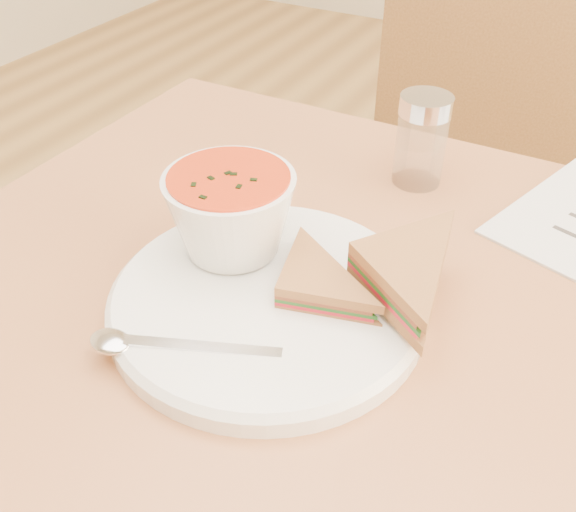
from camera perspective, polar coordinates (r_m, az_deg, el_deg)
The scene contains 7 objects.
chair_far at distance 1.11m, azimuth 15.75°, elevation -0.12°, with size 0.43×0.43×0.97m, color brown, non-canonical shape.
plate at distance 0.58m, azimuth -1.83°, elevation -4.07°, with size 0.28×0.28×0.02m, color white, non-canonical shape.
soup_bowl at distance 0.60m, azimuth -5.08°, elevation 3.47°, with size 0.12×0.12×0.08m, color white, non-canonical shape.
sandwich_half_a at distance 0.54m, azimuth -1.22°, elevation -4.00°, with size 0.09×0.09×0.03m, color #B1683E, non-canonical shape.
sandwich_half_b at distance 0.56m, azimuth 5.32°, elevation -0.20°, with size 0.11×0.11×0.04m, color #B1683E, non-canonical shape.
spoon at distance 0.53m, azimuth -9.88°, elevation -7.87°, with size 0.18×0.04×0.01m, color silver, non-canonical shape.
condiment_shaker at distance 0.75m, azimuth 11.76°, elevation 10.03°, with size 0.06×0.06×0.11m, color silver, non-canonical shape.
Camera 1 is at (0.10, -0.42, 1.14)m, focal length 40.00 mm.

